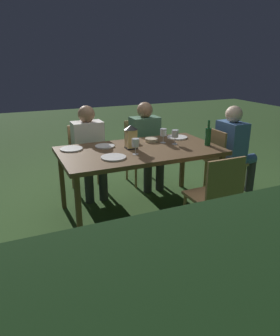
{
  "coord_description": "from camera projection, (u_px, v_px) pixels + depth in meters",
  "views": [
    {
      "loc": [
        1.35,
        3.08,
        1.71
      ],
      "look_at": [
        0.0,
        0.0,
        0.52
      ],
      "focal_mm": 33.71,
      "sensor_mm": 36.0,
      "label": 1
    }
  ],
  "objects": [
    {
      "name": "green_bottle_on_table",
      "position": [
        208.0,
        136.0,
        3.6
      ],
      "size": [
        0.07,
        0.07,
        0.29
      ],
      "color": "#195128",
      "rests_on": "dining_table"
    },
    {
      "name": "bowl_bread",
      "position": [
        151.0,
        140.0,
        3.79
      ],
      "size": [
        0.16,
        0.16,
        0.04
      ],
      "color": "#BCAD8E",
      "rests_on": "dining_table"
    },
    {
      "name": "wine_glass_a",
      "position": [
        163.0,
        133.0,
        3.7
      ],
      "size": [
        0.08,
        0.08,
        0.17
      ],
      "color": "silver",
      "rests_on": "dining_table"
    },
    {
      "name": "chair_side_left_a",
      "position": [
        141.0,
        148.0,
        4.48
      ],
      "size": [
        0.42,
        0.4,
        0.87
      ],
      "color": "#937047",
      "rests_on": "ground"
    },
    {
      "name": "ground_plane",
      "position": [
        140.0,
        210.0,
        3.74
      ],
      "size": [
        16.0,
        16.0,
        0.0
      ],
      "primitive_type": "plane",
      "color": "#385B28"
    },
    {
      "name": "chair_head_near",
      "position": [
        221.0,
        159.0,
        4.01
      ],
      "size": [
        0.4,
        0.42,
        0.87
      ],
      "color": "#937047",
      "rests_on": "ground"
    },
    {
      "name": "plate_d",
      "position": [
        105.0,
        146.0,
        3.57
      ],
      "size": [
        0.22,
        0.22,
        0.01
      ],
      "primitive_type": "cylinder",
      "color": "silver",
      "rests_on": "dining_table"
    },
    {
      "name": "wine_glass_c",
      "position": [
        135.0,
        143.0,
        3.26
      ],
      "size": [
        0.08,
        0.08,
        0.17
      ],
      "color": "silver",
      "rests_on": "dining_table"
    },
    {
      "name": "person_in_blue",
      "position": [
        235.0,
        146.0,
        4.03
      ],
      "size": [
        0.48,
        0.38,
        1.15
      ],
      "color": "#426699",
      "rests_on": "ground"
    },
    {
      "name": "dining_table",
      "position": [
        140.0,
        154.0,
        3.51
      ],
      "size": [
        1.76,
        0.97,
        0.75
      ],
      "color": "brown",
      "rests_on": "ground"
    },
    {
      "name": "person_in_green",
      "position": [
        147.0,
        141.0,
        4.26
      ],
      "size": [
        0.38,
        0.47,
        1.15
      ],
      "color": "#4C7A5B",
      "rests_on": "ground"
    },
    {
      "name": "chair_side_left_b",
      "position": [
        86.0,
        155.0,
        4.18
      ],
      "size": [
        0.42,
        0.4,
        0.87
      ],
      "color": "#937047",
      "rests_on": "ground"
    },
    {
      "name": "lantern_centerpiece",
      "position": [
        131.0,
        136.0,
        3.46
      ],
      "size": [
        0.15,
        0.15,
        0.27
      ],
      "color": "black",
      "rests_on": "dining_table"
    },
    {
      "name": "bowl_olives",
      "position": [
        135.0,
        141.0,
        3.69
      ],
      "size": [
        0.11,
        0.11,
        0.05
      ],
      "color": "#BCAD8E",
      "rests_on": "dining_table"
    },
    {
      "name": "plate_c",
      "position": [
        177.0,
        137.0,
        3.97
      ],
      "size": [
        0.25,
        0.25,
        0.01
      ],
      "primitive_type": "cylinder",
      "color": "white",
      "rests_on": "dining_table"
    },
    {
      "name": "plate_a",
      "position": [
        71.0,
        149.0,
        3.46
      ],
      "size": [
        0.25,
        0.25,
        0.01
      ],
      "primitive_type": "cylinder",
      "color": "silver",
      "rests_on": "dining_table"
    },
    {
      "name": "chair_side_right_a",
      "position": [
        216.0,
        194.0,
        2.97
      ],
      "size": [
        0.42,
        0.4,
        0.87
      ],
      "color": "#937047",
      "rests_on": "ground"
    },
    {
      "name": "person_in_cream",
      "position": [
        89.0,
        147.0,
        3.96
      ],
      "size": [
        0.38,
        0.47,
        1.15
      ],
      "color": "white",
      "rests_on": "ground"
    },
    {
      "name": "wine_glass_b",
      "position": [
        175.0,
        134.0,
        3.64
      ],
      "size": [
        0.08,
        0.08,
        0.17
      ],
      "color": "silver",
      "rests_on": "dining_table"
    },
    {
      "name": "plate_b",
      "position": [
        113.0,
        157.0,
        3.17
      ],
      "size": [
        0.26,
        0.26,
        0.01
      ],
      "primitive_type": "cylinder",
      "color": "silver",
      "rests_on": "dining_table"
    }
  ]
}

